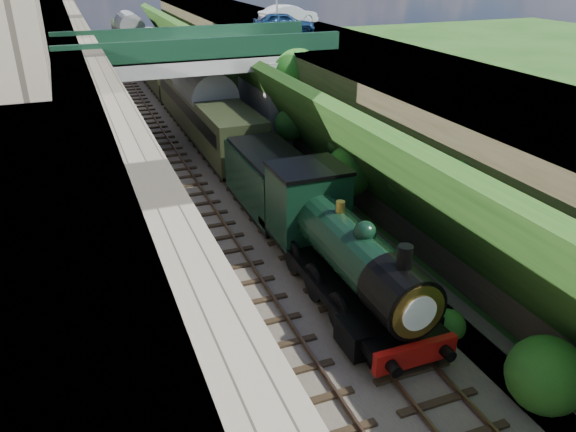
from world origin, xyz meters
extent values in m
plane|color=#1E4714|center=(0.00, 0.00, 0.00)|extent=(160.00, 160.00, 0.00)
cube|color=#473F38|center=(0.00, 20.00, 0.10)|extent=(10.00, 90.00, 0.20)
cube|color=#756B56|center=(-5.50, 20.00, 3.50)|extent=(1.00, 90.00, 7.00)
cube|color=#262628|center=(-9.00, 20.00, 3.50)|extent=(6.00, 90.00, 7.00)
cube|color=#262628|center=(9.50, 20.00, 3.12)|extent=(8.00, 90.00, 6.25)
cube|color=#1E4714|center=(5.00, 20.00, 2.70)|extent=(4.02, 90.00, 6.36)
sphere|color=#194C14|center=(3.90, -1.55, 1.11)|extent=(2.17, 2.17, 2.17)
sphere|color=#194C14|center=(6.20, 2.29, 4.86)|extent=(1.23, 1.23, 1.23)
sphere|color=#194C14|center=(5.50, 4.95, 3.71)|extent=(2.36, 2.36, 2.36)
sphere|color=#194C14|center=(5.19, 7.85, 3.21)|extent=(1.55, 1.55, 1.55)
sphere|color=#194C14|center=(4.62, 11.62, 2.28)|extent=(2.36, 2.36, 2.36)
sphere|color=#194C14|center=(5.13, 13.40, 3.11)|extent=(1.50, 1.50, 1.50)
sphere|color=#194C14|center=(5.24, 16.43, 3.29)|extent=(1.43, 1.43, 1.43)
sphere|color=#194C14|center=(4.70, 19.38, 2.41)|extent=(1.84, 1.84, 1.84)
sphere|color=#194C14|center=(5.68, 23.95, 4.01)|extent=(1.86, 1.86, 1.86)
sphere|color=#194C14|center=(5.38, 25.93, 3.52)|extent=(2.21, 2.21, 2.21)
sphere|color=#194C14|center=(3.63, 28.20, 0.67)|extent=(2.20, 2.20, 2.20)
sphere|color=#194C14|center=(6.03, 31.71, 4.58)|extent=(1.29, 1.29, 1.29)
sphere|color=#194C14|center=(4.29, 34.02, 1.74)|extent=(1.70, 1.70, 1.70)
sphere|color=#194C14|center=(5.94, 37.45, 4.43)|extent=(1.27, 1.27, 1.27)
sphere|color=#194C14|center=(4.34, 40.01, 1.83)|extent=(1.26, 1.26, 1.26)
sphere|color=#194C14|center=(4.92, 44.54, 2.77)|extent=(2.21, 2.21, 2.21)
sphere|color=#194C14|center=(3.80, 46.29, 0.95)|extent=(2.02, 2.02, 2.02)
sphere|color=#194C14|center=(4.16, 49.32, 1.53)|extent=(1.88, 1.88, 1.88)
sphere|color=#194C14|center=(4.85, 53.32, 2.66)|extent=(1.88, 1.88, 1.88)
sphere|color=#194C14|center=(4.22, 56.51, 1.64)|extent=(1.81, 1.81, 1.81)
sphere|color=#194C14|center=(5.33, 59.69, 3.44)|extent=(2.09, 2.09, 2.09)
cube|color=black|center=(-2.00, 20.00, 0.24)|extent=(2.50, 90.00, 0.07)
cube|color=brown|center=(-2.72, 20.00, 0.33)|extent=(0.08, 90.00, 0.14)
cube|color=brown|center=(-1.28, 20.00, 0.33)|extent=(0.08, 90.00, 0.14)
cube|color=black|center=(1.20, 20.00, 0.24)|extent=(2.50, 90.00, 0.07)
cube|color=brown|center=(0.48, 20.00, 0.33)|extent=(0.08, 90.00, 0.14)
cube|color=brown|center=(1.92, 20.00, 0.33)|extent=(0.08, 90.00, 0.14)
cube|color=gray|center=(0.50, 24.00, 5.70)|extent=(16.00, 6.00, 0.90)
cube|color=#143823|center=(0.50, 21.15, 6.65)|extent=(16.00, 0.30, 1.20)
cube|color=#143823|center=(0.50, 26.85, 6.65)|extent=(16.00, 0.30, 1.20)
cube|color=gray|center=(-5.50, 24.00, 2.85)|extent=(1.40, 6.40, 5.70)
cube|color=gray|center=(5.20, 24.00, 2.85)|extent=(2.40, 6.40, 5.70)
cylinder|color=black|center=(5.80, 21.71, 2.20)|extent=(0.30, 0.30, 4.40)
sphere|color=#194C14|center=(5.80, 21.71, 4.80)|extent=(3.60, 3.60, 3.60)
sphere|color=#194C14|center=(6.30, 22.51, 4.20)|extent=(2.40, 2.40, 2.40)
imported|color=navy|center=(7.81, 28.36, 6.99)|extent=(4.67, 2.81, 1.49)
imported|color=silver|center=(10.12, 33.32, 7.02)|extent=(4.90, 2.54, 1.54)
cube|color=black|center=(1.20, 4.75, 0.50)|extent=(2.40, 8.40, 0.60)
cube|color=black|center=(1.20, 5.75, 1.05)|extent=(2.70, 10.00, 0.35)
cube|color=maroon|center=(1.20, 0.65, 0.95)|extent=(2.70, 0.25, 0.70)
cylinder|color=black|center=(1.20, 4.95, 2.35)|extent=(1.90, 5.60, 1.90)
cylinder|color=black|center=(1.20, 1.65, 2.35)|extent=(1.96, 1.80, 1.96)
cylinder|color=white|center=(1.20, 0.67, 2.35)|extent=(1.10, 0.05, 1.10)
cylinder|color=black|center=(1.20, 1.65, 3.55)|extent=(0.44, 0.44, 0.90)
sphere|color=black|center=(1.20, 3.95, 3.35)|extent=(0.76, 0.76, 0.76)
cylinder|color=#A57F33|center=(1.20, 5.75, 3.45)|extent=(0.32, 0.32, 0.50)
cube|color=black|center=(1.20, 8.55, 2.50)|extent=(2.75, 2.40, 2.80)
cube|color=black|center=(1.20, 8.55, 3.95)|extent=(2.85, 2.50, 0.15)
cube|color=black|center=(-0.05, 2.15, 0.85)|extent=(0.60, 1.40, 0.90)
cube|color=black|center=(2.45, 2.15, 0.85)|extent=(0.60, 1.40, 0.90)
cube|color=black|center=(1.20, 12.95, 0.45)|extent=(2.30, 6.00, 0.50)
cube|color=black|center=(1.20, 12.95, 0.70)|extent=(2.60, 6.00, 0.50)
cube|color=black|center=(1.20, 12.95, 1.90)|extent=(2.70, 6.00, 2.40)
cube|color=black|center=(1.20, 12.95, 3.15)|extent=(2.50, 5.60, 0.20)
cube|color=black|center=(1.20, 25.55, 0.40)|extent=(2.30, 17.00, 0.40)
cube|color=black|center=(1.20, 25.55, 0.65)|extent=(2.50, 17.00, 0.50)
cube|color=black|center=(1.20, 25.55, 2.15)|extent=(2.80, 18.00, 2.70)
cube|color=slate|center=(1.20, 25.55, 3.65)|extent=(2.90, 18.00, 0.50)
cube|color=black|center=(1.20, 44.35, 0.40)|extent=(2.30, 17.00, 0.40)
cube|color=black|center=(1.20, 44.35, 0.65)|extent=(2.50, 17.00, 0.50)
cube|color=black|center=(1.20, 44.35, 2.15)|extent=(2.80, 18.00, 2.70)
cube|color=slate|center=(1.20, 44.35, 3.65)|extent=(2.90, 18.00, 0.50)
cube|color=black|center=(1.20, 63.15, 0.40)|extent=(2.30, 17.00, 0.40)
cube|color=black|center=(1.20, 63.15, 0.65)|extent=(2.50, 17.00, 0.50)
cube|color=black|center=(1.20, 63.15, 2.15)|extent=(2.80, 18.00, 2.70)
cube|color=slate|center=(1.20, 63.15, 3.65)|extent=(2.90, 18.00, 0.50)
camera|label=1|loc=(-6.96, -10.06, 11.46)|focal=35.00mm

